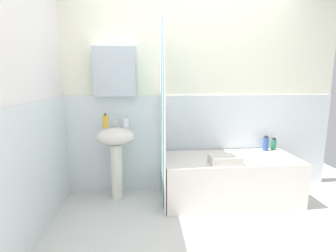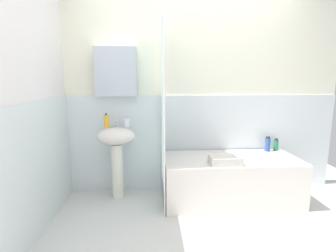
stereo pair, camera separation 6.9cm
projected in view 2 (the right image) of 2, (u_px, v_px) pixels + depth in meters
The scene contains 12 objects.
ground_plane at pixel (217, 251), 2.12m from camera, with size 4.80×5.60×0.04m, color silver.
wall_back_tiled at pixel (190, 100), 3.15m from camera, with size 3.60×0.18×2.40m.
wall_left_tiled at pixel (28, 112), 2.16m from camera, with size 0.07×1.81×2.40m.
sink at pixel (117, 147), 2.96m from camera, with size 0.44×0.34×0.85m.
faucet at pixel (117, 121), 2.99m from camera, with size 0.03×0.12×0.12m.
soap_dispenser at pixel (106, 121), 2.91m from camera, with size 0.06×0.06×0.17m.
toothbrush_cup at pixel (127, 123), 2.97m from camera, with size 0.06×0.06×0.09m, color silver.
bathtub at pixel (230, 179), 2.96m from camera, with size 1.52×0.68×0.51m, color white.
shower_curtain at pixel (163, 116), 2.78m from camera, with size 0.01×0.68×2.00m.
lotion_bottle at pixel (276, 145), 3.22m from camera, with size 0.06×0.06×0.15m.
conditioner_bottle at pixel (267, 144), 3.17m from camera, with size 0.07×0.07×0.19m.
towel_folded at pixel (225, 160), 2.69m from camera, with size 0.33×0.21×0.09m, color silver.
Camera 2 is at (-0.53, -1.87, 1.38)m, focal length 27.29 mm.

